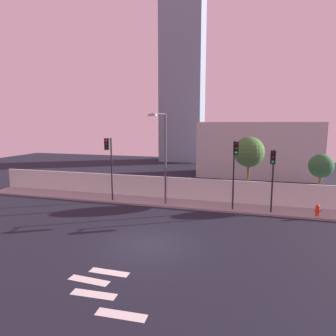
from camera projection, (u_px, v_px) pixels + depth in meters
name	position (u px, v px, depth m)	size (l,w,h in m)	color
ground_plane	(148.00, 245.00, 15.97)	(80.00, 80.00, 0.00)	black
sidewalk	(183.00, 204.00, 23.75)	(36.00, 2.40, 0.15)	gray
perimeter_wall	(187.00, 189.00, 24.83)	(36.00, 0.18, 1.80)	silver
crosswalk_marking	(103.00, 289.00, 11.74)	(4.06, 3.03, 0.01)	silver
traffic_light_left	(235.00, 161.00, 20.99)	(0.40, 1.26, 5.05)	black
traffic_light_center	(109.00, 156.00, 23.72)	(0.35, 1.10, 5.13)	black
traffic_light_right	(273.00, 168.00, 20.42)	(0.36, 1.08, 4.48)	black
street_lamp_curbside	(164.00, 151.00, 22.76)	(0.72, 2.35, 7.02)	#4C4C51
fire_hydrant	(317.00, 210.00, 20.41)	(0.44, 0.26, 0.81)	red
roadside_tree_leftmost	(249.00, 152.00, 24.18)	(2.48, 2.48, 5.38)	brown
roadside_tree_midleft	(321.00, 166.00, 22.86)	(1.83, 1.83, 4.13)	brown
low_building_distant	(257.00, 149.00, 36.26)	(13.92, 6.00, 6.56)	#AFAFAF
tower_on_skyline	(183.00, 71.00, 49.23)	(6.87, 5.00, 29.98)	gray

